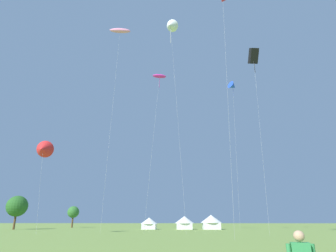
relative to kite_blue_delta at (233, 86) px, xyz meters
name	(u,v)px	position (x,y,z in m)	size (l,w,h in m)	color
kite_blue_delta	(233,86)	(0.00, 0.00, 0.00)	(2.67, 3.73, 32.71)	blue
kite_red_delta	(43,149)	(-33.62, -18.68, -19.19)	(3.13, 3.25, 13.96)	red
kite_pink_parafoil	(120,31)	(-23.51, -15.41, 4.68)	(4.12, 2.27, 37.07)	pink
kite_magenta_parafoil	(159,77)	(-16.01, -14.14, -4.61)	(3.34, 1.89, 27.44)	#E02DA3
kite_white_delta	(171,26)	(-13.89, -14.81, 5.95)	(3.96, 4.01, 39.09)	white
kite_black_box	(253,56)	(0.06, -18.75, -3.71)	(1.61, 2.84, 29.33)	black
festival_tent_center	(149,223)	(-19.61, 5.79, -30.21)	(3.83, 3.83, 2.49)	white
festival_tent_right	(184,222)	(-11.76, 5.79, -30.05)	(4.28, 4.28, 2.78)	white
festival_tent_left	(211,221)	(-5.87, 5.79, -29.90)	(4.69, 4.69, 3.05)	white
tree_distant_left	(17,206)	(-48.87, 3.15, -26.71)	(4.51, 4.51, 7.16)	brown
tree_distant_right	(73,212)	(-42.23, 19.74, -27.57)	(3.13, 3.13, 5.63)	brown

